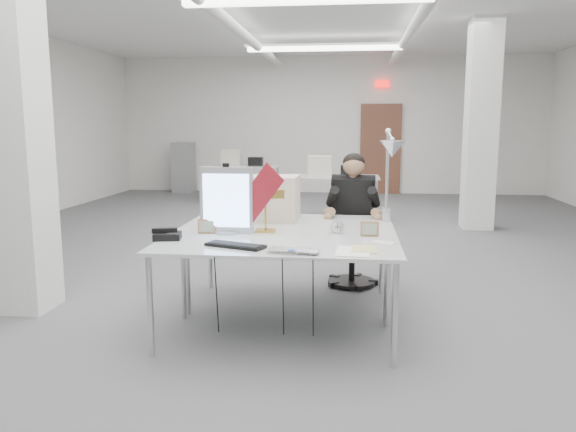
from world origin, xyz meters
name	(u,v)px	position (x,y,z in m)	size (l,w,h in m)	color
room_shell	(310,118)	(0.04, 0.13, 1.69)	(10.04, 14.04, 3.24)	#545456
desk_main	(277,244)	(0.00, -2.50, 0.74)	(1.80, 0.90, 0.03)	silver
desk_second	(290,223)	(0.00, -1.60, 0.74)	(1.80, 0.90, 0.03)	silver
bg_desk_a	(332,177)	(0.20, 3.00, 0.74)	(1.60, 0.80, 0.03)	silver
bg_desk_b	(241,166)	(-1.80, 5.20, 0.74)	(1.60, 0.80, 0.03)	silver
filing_cabinet	(183,167)	(-3.50, 6.65, 0.60)	(0.45, 0.55, 1.20)	gray
office_chair	(352,233)	(0.56, -0.94, 0.54)	(0.53, 0.53, 1.07)	black
seated_person	(353,198)	(0.56, -0.99, 0.90)	(0.48, 0.59, 0.89)	black
monitor	(227,200)	(-0.45, -2.17, 1.02)	(0.43, 0.04, 0.53)	#B6B6BB
pennant	(259,195)	(-0.18, -2.21, 1.07)	(0.49, 0.01, 0.21)	maroon
keyboard	(235,245)	(-0.27, -2.68, 0.77)	(0.44, 0.15, 0.02)	black
laptop	(292,253)	(0.15, -2.87, 0.77)	(0.35, 0.22, 0.03)	#AFB0B4
mouse	(314,253)	(0.30, -2.87, 0.77)	(0.08, 0.05, 0.03)	#AAABAF
bankers_lamp	(266,209)	(-0.15, -2.08, 0.94)	(0.32, 0.13, 0.36)	gold
desk_phone	(167,236)	(-0.84, -2.47, 0.78)	(0.20, 0.18, 0.05)	black
picture_frame_left	(207,226)	(-0.61, -2.20, 0.81)	(0.14, 0.01, 0.11)	#B0794B
picture_frame_right	(370,229)	(0.68, -2.17, 0.81)	(0.14, 0.01, 0.11)	#A17745
desk_clock	(337,227)	(0.43, -2.08, 0.81)	(0.11, 0.11, 0.03)	#A3A2A7
paper_stack_a	(353,251)	(0.56, -2.74, 0.76)	(0.23, 0.32, 0.01)	white
paper_stack_b	(364,249)	(0.63, -2.67, 0.76)	(0.18, 0.25, 0.01)	#D2C77D
paper_stack_c	(383,243)	(0.77, -2.42, 0.76)	(0.18, 0.13, 0.01)	silver
beige_monitor	(275,198)	(-0.15, -1.51, 0.96)	(0.42, 0.40, 0.40)	beige
architect_lamp	(389,173)	(0.85, -1.72, 1.22)	(0.25, 0.72, 0.92)	silver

